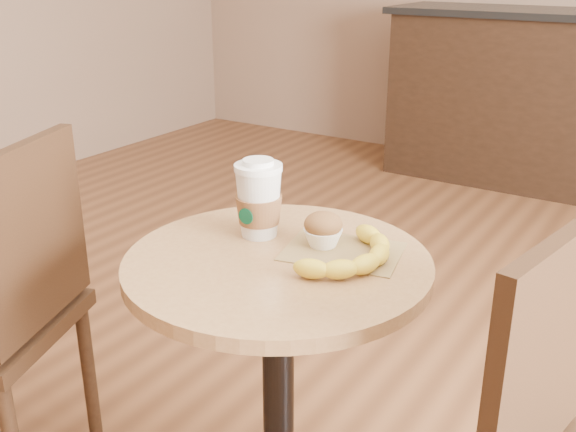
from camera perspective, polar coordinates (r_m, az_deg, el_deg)
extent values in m
cylinder|color=black|center=(1.59, -0.82, -15.98)|extent=(0.07, 0.07, 0.72)
cylinder|color=#A77B4C|center=(1.40, -0.89, -4.13)|extent=(0.64, 0.64, 0.03)
cylinder|color=#342012|center=(2.02, -16.50, -12.67)|extent=(0.04, 0.04, 0.47)
cube|color=#342012|center=(1.66, -20.81, -1.61)|extent=(0.17, 0.38, 0.44)
cube|color=#342012|center=(1.21, 20.95, -10.90)|extent=(0.10, 0.39, 0.43)
cube|color=olive|center=(1.42, 4.65, -3.01)|extent=(0.27, 0.23, 0.00)
cylinder|color=white|center=(1.45, -2.54, 4.13)|extent=(0.10, 0.10, 0.01)
cylinder|color=white|center=(1.45, -2.54, 4.59)|extent=(0.07, 0.07, 0.01)
cylinder|color=#064329|center=(1.44, -3.59, -0.04)|extent=(0.04, 0.00, 0.04)
ellipsoid|color=brown|center=(1.43, 3.00, -0.71)|extent=(0.08, 0.08, 0.05)
ellipsoid|color=beige|center=(1.42, 3.01, -0.07)|extent=(0.03, 0.03, 0.02)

